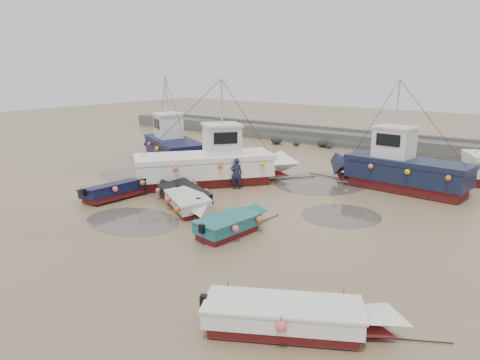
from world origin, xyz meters
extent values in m
plane|color=#9B805A|center=(0.00, 0.00, 0.00)|extent=(120.00, 120.00, 0.00)
cube|color=#62635E|center=(0.00, 22.00, 0.60)|extent=(60.00, 2.20, 1.20)
cube|color=#62635E|center=(0.00, 23.21, 1.32)|extent=(60.00, 0.60, 0.25)
ellipsoid|color=black|center=(5.10, 19.02, 0.29)|extent=(0.84, 0.86, 0.51)
ellipsoid|color=black|center=(-5.07, 20.46, 0.35)|extent=(0.99, 0.80, 0.58)
ellipsoid|color=black|center=(-23.51, 19.66, 0.23)|extent=(0.65, 0.64, 0.43)
ellipsoid|color=black|center=(-4.31, 20.27, 0.21)|extent=(0.61, 0.53, 0.32)
ellipsoid|color=black|center=(-9.17, 19.34, 0.38)|extent=(1.09, 0.88, 0.72)
ellipsoid|color=black|center=(-7.25, 19.65, 0.23)|extent=(0.65, 0.60, 0.37)
ellipsoid|color=black|center=(-0.92, 19.60, 0.22)|extent=(0.64, 0.62, 0.48)
ellipsoid|color=black|center=(-23.42, 19.80, 0.38)|extent=(1.10, 0.87, 0.86)
cylinder|color=#4E463F|center=(-2.42, -2.86, 0.00)|extent=(4.86, 4.86, 0.01)
cylinder|color=#4E463F|center=(4.87, 3.79, 0.00)|extent=(3.78, 3.78, 0.01)
cylinder|color=#4E463F|center=(-9.94, 2.93, 0.00)|extent=(4.55, 4.55, 0.01)
cylinder|color=#4E463F|center=(1.02, 8.90, 0.00)|extent=(5.44, 5.44, 0.01)
cube|color=maroon|center=(-6.08, -1.07, 0.15)|extent=(1.36, 3.16, 0.30)
cube|color=black|center=(-6.08, -1.07, 0.53)|extent=(1.59, 3.39, 0.45)
pyramid|color=black|center=(-6.01, 0.95, 0.98)|extent=(1.50, 0.76, 0.90)
cube|color=brown|center=(-6.08, -1.07, 0.69)|extent=(1.28, 2.85, 0.10)
cube|color=black|center=(-6.08, -1.07, 0.78)|extent=(1.66, 3.47, 0.07)
cube|color=black|center=(-6.15, -2.82, 0.70)|extent=(0.23, 0.19, 0.35)
cylinder|color=black|center=(-5.98, 1.81, 0.03)|extent=(0.11, 2.00, 0.04)
sphere|color=orange|center=(-6.99, -2.37, 0.63)|extent=(0.30, 0.30, 0.30)
sphere|color=orange|center=(-5.24, -1.55, 0.63)|extent=(0.30, 0.30, 0.30)
sphere|color=orange|center=(-6.93, -0.60, 0.63)|extent=(0.30, 0.30, 0.30)
sphere|color=orange|center=(-5.18, 0.22, 0.63)|extent=(0.30, 0.30, 0.30)
cube|color=maroon|center=(2.28, -1.66, 0.15)|extent=(1.29, 2.74, 0.30)
cube|color=#1D6267|center=(2.28, -1.66, 0.53)|extent=(1.50, 2.95, 0.45)
pyramid|color=#1D6267|center=(2.40, 0.12, 0.98)|extent=(1.36, 0.80, 0.90)
cube|color=brown|center=(2.28, -1.66, 0.69)|extent=(1.21, 2.48, 0.10)
cube|color=#1D6267|center=(2.28, -1.66, 0.78)|extent=(1.56, 3.02, 0.07)
cube|color=black|center=(2.18, -3.15, 0.70)|extent=(0.23, 0.19, 0.35)
cylinder|color=black|center=(2.46, 0.93, 0.03)|extent=(0.17, 2.00, 0.04)
sphere|color=orange|center=(1.43, -2.74, 0.63)|extent=(0.30, 0.30, 0.30)
sphere|color=orange|center=(3.03, -2.09, 0.63)|extent=(0.30, 0.30, 0.30)
sphere|color=orange|center=(1.53, -1.23, 0.63)|extent=(0.30, 0.30, 0.30)
sphere|color=orange|center=(3.13, -0.57, 0.63)|extent=(0.30, 0.30, 0.30)
cube|color=maroon|center=(8.12, -6.41, 0.15)|extent=(4.06, 3.13, 0.30)
cube|color=white|center=(8.12, -6.41, 0.53)|extent=(4.42, 3.48, 0.45)
pyramid|color=white|center=(10.23, -5.21, 0.98)|extent=(1.42, 1.76, 0.90)
cube|color=brown|center=(8.12, -6.41, 0.69)|extent=(3.69, 2.87, 0.10)
cube|color=white|center=(8.12, -6.41, 0.78)|extent=(4.54, 3.58, 0.07)
cube|color=black|center=(6.22, -7.49, 0.70)|extent=(0.27, 0.28, 0.35)
cylinder|color=black|center=(11.07, -4.72, 0.03)|extent=(1.76, 1.03, 0.04)
sphere|color=orange|center=(6.21, -6.43, 0.63)|extent=(0.30, 0.30, 0.30)
sphere|color=orange|center=(8.58, -7.22, 0.63)|extent=(0.30, 0.30, 0.30)
sphere|color=orange|center=(9.09, -4.78, 0.63)|extent=(0.30, 0.30, 0.30)
cube|color=maroon|center=(-2.31, 0.56, 0.15)|extent=(3.87, 2.75, 0.30)
cube|color=black|center=(-2.31, 0.56, 0.53)|extent=(4.21, 3.07, 0.45)
pyramid|color=black|center=(-4.41, 1.55, 0.98)|extent=(1.30, 1.70, 0.90)
cube|color=brown|center=(-2.31, 0.56, 0.69)|extent=(3.52, 2.53, 0.10)
cube|color=black|center=(-2.31, 0.56, 0.78)|extent=(4.32, 3.17, 0.07)
cube|color=black|center=(-0.45, -0.31, 0.70)|extent=(0.26, 0.28, 0.35)
cylinder|color=black|center=(-5.26, 1.95, 0.03)|extent=(1.83, 0.89, 0.04)
sphere|color=orange|center=(-1.28, -0.91, 0.63)|extent=(0.30, 0.30, 0.30)
sphere|color=orange|center=(-1.22, 1.04, 0.63)|extent=(0.30, 0.30, 0.30)
sphere|color=orange|center=(-2.69, -0.24, 0.63)|extent=(0.30, 0.30, 0.30)
sphere|color=orange|center=(-2.64, 1.71, 0.63)|extent=(0.30, 0.30, 0.30)
sphere|color=orange|center=(-4.11, 0.42, 0.63)|extent=(0.30, 0.30, 0.30)
cube|color=maroon|center=(-1.46, -0.11, 0.15)|extent=(3.27, 2.62, 0.30)
cube|color=beige|center=(-1.46, -0.11, 0.53)|extent=(3.58, 2.92, 0.45)
pyramid|color=beige|center=(0.26, -1.10, 0.98)|extent=(1.36, 1.66, 0.90)
cube|color=brown|center=(-1.46, -0.11, 0.69)|extent=(2.98, 2.40, 0.10)
cube|color=beige|center=(-1.46, -0.11, 0.78)|extent=(3.67, 3.01, 0.07)
cube|color=black|center=(-2.94, 0.73, 0.70)|extent=(0.27, 0.28, 0.35)
cylinder|color=black|center=(1.00, -1.52, 0.03)|extent=(1.76, 1.03, 0.04)
sphere|color=orange|center=(-2.15, 1.29, 0.63)|extent=(0.30, 0.30, 0.30)
sphere|color=orange|center=(-2.27, -0.65, 0.63)|extent=(0.30, 0.30, 0.30)
sphere|color=orange|center=(-0.65, 0.43, 0.63)|extent=(0.30, 0.30, 0.30)
sphere|color=orange|center=(-0.77, -1.51, 0.63)|extent=(0.30, 0.30, 0.30)
cube|color=maroon|center=(-10.06, 7.29, 0.28)|extent=(6.62, 4.78, 0.55)
cube|color=black|center=(-10.06, 7.29, 1.02)|extent=(7.21, 5.32, 0.95)
pyramid|color=black|center=(-13.59, 9.13, 1.72)|extent=(2.38, 2.81, 1.40)
cube|color=brown|center=(-10.06, 7.29, 1.54)|extent=(7.02, 5.16, 0.08)
cube|color=black|center=(-10.06, 7.29, 1.68)|extent=(7.37, 5.43, 0.30)
cube|color=white|center=(-10.89, 7.72, 2.65)|extent=(2.56, 2.43, 1.70)
cube|color=white|center=(-10.89, 7.72, 3.56)|extent=(2.76, 2.62, 0.12)
cube|color=black|center=(-11.79, 8.19, 2.91)|extent=(0.71, 1.30, 0.68)
cylinder|color=#B7B7B2|center=(-10.89, 7.72, 4.92)|extent=(0.10, 0.10, 2.60)
cylinder|color=black|center=(-14.58, 9.65, 0.03)|extent=(2.68, 1.43, 0.05)
sphere|color=#DD5C68|center=(-8.25, 4.85, 1.38)|extent=(0.30, 0.30, 0.30)
sphere|color=#DD5C68|center=(-7.99, 7.72, 1.38)|extent=(0.30, 0.30, 0.30)
sphere|color=#DD5C68|center=(-10.19, 5.86, 1.38)|extent=(0.30, 0.30, 0.30)
sphere|color=#DD5C68|center=(-9.93, 8.73, 1.38)|extent=(0.30, 0.30, 0.30)
sphere|color=#DD5C68|center=(-12.12, 6.87, 1.38)|extent=(0.30, 0.30, 0.30)
sphere|color=#DD5C68|center=(-11.86, 9.73, 1.38)|extent=(0.30, 0.30, 0.30)
cube|color=maroon|center=(-4.36, 4.27, 0.28)|extent=(6.32, 7.35, 0.55)
cube|color=white|center=(-4.36, 4.27, 1.02)|extent=(6.98, 8.03, 0.95)
pyramid|color=white|center=(-1.64, 7.90, 1.72)|extent=(3.04, 2.78, 1.40)
cube|color=brown|center=(-4.36, 4.27, 1.54)|extent=(6.78, 7.82, 0.08)
cube|color=white|center=(-4.36, 4.27, 1.68)|extent=(7.13, 8.21, 0.30)
cube|color=white|center=(-3.71, 5.14, 2.65)|extent=(2.73, 2.75, 1.70)
cube|color=white|center=(-3.71, 5.14, 3.56)|extent=(2.95, 2.97, 0.12)
cube|color=black|center=(-3.10, 5.96, 2.91)|extent=(1.33, 1.02, 0.68)
cylinder|color=#B7B7B2|center=(-3.71, 5.14, 4.92)|extent=(0.10, 0.10, 2.60)
cylinder|color=black|center=(-0.92, 8.86, 0.03)|extent=(1.84, 2.43, 0.05)
sphere|color=#DD5C68|center=(-7.46, 2.62, 1.38)|extent=(0.30, 0.30, 0.30)
sphere|color=#DD5C68|center=(-4.32, 1.85, 1.38)|extent=(0.30, 0.30, 0.30)
sphere|color=#DD5C68|center=(-5.93, 4.65, 1.38)|extent=(0.30, 0.30, 0.30)
sphere|color=#DD5C68|center=(-2.79, 3.88, 1.38)|extent=(0.30, 0.30, 0.30)
sphere|color=#DD5C68|center=(-4.41, 6.68, 1.38)|extent=(0.30, 0.30, 0.30)
sphere|color=#DD5C68|center=(-1.27, 5.92, 1.38)|extent=(0.30, 0.30, 0.30)
cube|color=maroon|center=(5.76, 10.22, 0.28)|extent=(6.36, 2.47, 0.55)
cube|color=#141A34|center=(5.76, 10.22, 1.02)|extent=(6.84, 2.87, 0.95)
pyramid|color=#141A34|center=(1.87, 10.48, 1.72)|extent=(1.58, 2.51, 1.40)
cube|color=brown|center=(5.76, 10.22, 1.54)|extent=(6.68, 2.76, 0.08)
cube|color=#141A34|center=(5.76, 10.22, 1.68)|extent=(7.00, 2.92, 0.30)
cube|color=white|center=(4.85, 10.28, 2.65)|extent=(2.11, 1.83, 1.70)
cube|color=white|center=(4.85, 10.28, 3.56)|extent=(2.28, 1.97, 0.12)
cube|color=black|center=(3.83, 10.35, 2.91)|extent=(0.15, 1.44, 0.68)
cylinder|color=#B7B7B2|center=(4.85, 10.28, 4.92)|extent=(0.10, 0.10, 2.60)
cylinder|color=black|center=(0.77, 10.55, 0.03)|extent=(3.00, 0.25, 0.05)
sphere|color=#DD5C68|center=(8.33, 8.71, 1.38)|extent=(0.30, 0.30, 0.30)
sphere|color=#DD5C68|center=(7.44, 11.44, 1.38)|extent=(0.30, 0.30, 0.30)
sphere|color=#DD5C68|center=(6.20, 8.85, 1.38)|extent=(0.30, 0.30, 0.30)
sphere|color=#DD5C68|center=(5.32, 11.58, 1.38)|extent=(0.30, 0.30, 0.30)
sphere|color=#DD5C68|center=(4.08, 8.99, 1.38)|extent=(0.30, 0.30, 0.30)
sphere|color=#DD5C68|center=(3.19, 11.72, 1.38)|extent=(0.30, 0.30, 0.30)
sphere|color=#DD5C68|center=(7.92, 16.07, 1.38)|extent=(0.30, 0.30, 0.30)
imported|color=#191E37|center=(-2.18, 4.60, 0.00)|extent=(0.79, 0.77, 1.83)
camera|label=1|loc=(14.15, -16.04, 7.01)|focal=35.00mm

